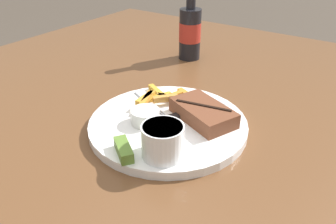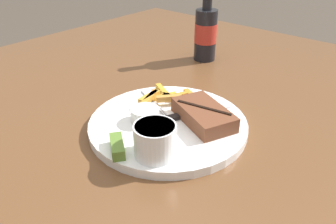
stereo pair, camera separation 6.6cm
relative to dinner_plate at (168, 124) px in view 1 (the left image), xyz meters
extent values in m
cube|color=brown|center=(0.00, 0.00, -0.03)|extent=(1.53, 1.57, 0.04)
cylinder|color=brown|center=(-0.70, 0.73, -0.40)|extent=(0.06, 0.06, 0.70)
cylinder|color=white|center=(0.00, 0.00, 0.00)|extent=(0.32, 0.32, 0.01)
cylinder|color=white|center=(0.00, 0.00, 0.01)|extent=(0.32, 0.32, 0.00)
cube|color=brown|center=(0.06, 0.04, 0.02)|extent=(0.16, 0.12, 0.03)
cube|color=black|center=(0.06, 0.04, 0.04)|extent=(0.11, 0.03, 0.00)
cube|color=#BE8136|center=(-0.04, 0.05, 0.03)|extent=(0.04, 0.05, 0.01)
cube|color=orange|center=(-0.04, 0.09, 0.02)|extent=(0.03, 0.05, 0.01)
cube|color=gold|center=(-0.08, 0.03, 0.03)|extent=(0.02, 0.06, 0.01)
cube|color=orange|center=(-0.07, 0.02, 0.03)|extent=(0.04, 0.07, 0.01)
cube|color=#BD8B39|center=(-0.05, 0.07, 0.02)|extent=(0.06, 0.02, 0.01)
cube|color=gold|center=(-0.09, 0.08, 0.02)|extent=(0.06, 0.04, 0.01)
cube|color=gold|center=(-0.07, 0.06, 0.02)|extent=(0.04, 0.06, 0.01)
cube|color=#C27D26|center=(-0.01, 0.10, 0.02)|extent=(0.08, 0.04, 0.01)
cylinder|color=white|center=(0.06, -0.10, 0.04)|extent=(0.07, 0.07, 0.06)
cylinder|color=beige|center=(0.06, -0.10, 0.06)|extent=(0.07, 0.07, 0.01)
cylinder|color=silver|center=(-0.03, -0.03, 0.02)|extent=(0.06, 0.06, 0.03)
cylinder|color=black|center=(-0.03, -0.03, 0.03)|extent=(0.05, 0.05, 0.01)
cube|color=#567A2D|center=(0.00, -0.14, 0.02)|extent=(0.06, 0.05, 0.02)
cube|color=#B7B7BC|center=(-0.09, 0.04, 0.01)|extent=(0.10, 0.05, 0.00)
cube|color=#B7B7BC|center=(-0.03, 0.01, 0.01)|extent=(0.03, 0.02, 0.00)
cube|color=#B7B7BC|center=(-0.03, 0.01, 0.01)|extent=(0.03, 0.02, 0.00)
cube|color=#B7B7BC|center=(-0.02, 0.02, 0.01)|extent=(0.03, 0.02, 0.00)
cube|color=#B7B7BC|center=(0.04, 0.08, 0.01)|extent=(0.06, 0.11, 0.00)
cube|color=black|center=(0.00, 0.00, 0.01)|extent=(0.04, 0.06, 0.01)
cylinder|color=black|center=(-0.17, 0.37, 0.07)|extent=(0.07, 0.07, 0.15)
cylinder|color=#B22D23|center=(-0.17, 0.37, 0.07)|extent=(0.07, 0.07, 0.06)
camera|label=1|loc=(0.32, -0.47, 0.36)|focal=35.00mm
camera|label=2|loc=(0.37, -0.43, 0.36)|focal=35.00mm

